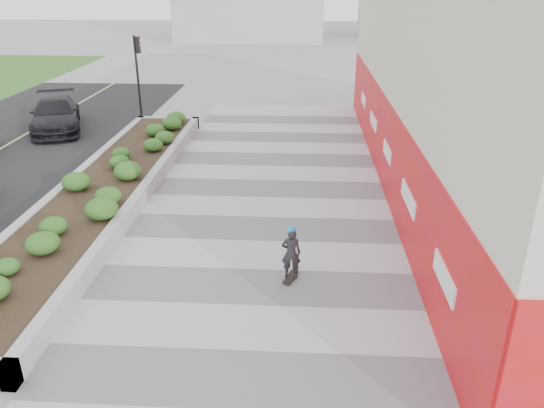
{
  "coord_description": "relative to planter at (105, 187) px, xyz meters",
  "views": [
    {
      "loc": [
        1.08,
        -9.16,
        7.0
      ],
      "look_at": [
        0.29,
        4.32,
        1.1
      ],
      "focal_mm": 35.0,
      "sensor_mm": 36.0,
      "label": 1
    }
  ],
  "objects": [
    {
      "name": "manhole_cover",
      "position": [
        6.0,
        -4.0,
        -0.42
      ],
      "size": [
        0.44,
        0.44,
        0.01
      ],
      "primitive_type": "cylinder",
      "color": "#595654",
      "rests_on": "ground"
    },
    {
      "name": "skateboarder",
      "position": [
        6.38,
        -4.8,
        0.33
      ],
      "size": [
        0.48,
        0.75,
        1.47
      ],
      "rotation": [
        0.0,
        0.0,
        -0.31
      ],
      "color": "beige",
      "rests_on": "ground"
    },
    {
      "name": "traffic_signal_near",
      "position": [
        -1.73,
        10.5,
        2.34
      ],
      "size": [
        0.33,
        0.28,
        4.2
      ],
      "color": "black",
      "rests_on": "ground"
    },
    {
      "name": "walkway",
      "position": [
        5.5,
        -4.0,
        -0.41
      ],
      "size": [
        8.0,
        36.0,
        0.01
      ],
      "primitive_type": "cube",
      "color": "#A8A8AD",
      "rests_on": "ground"
    },
    {
      "name": "car_dark",
      "position": [
        -5.31,
        8.26,
        0.35
      ],
      "size": [
        3.94,
        5.69,
        1.53
      ],
      "primitive_type": "imported",
      "rotation": [
        0.0,
        0.0,
        0.38
      ],
      "color": "black",
      "rests_on": "ground"
    },
    {
      "name": "ground",
      "position": [
        5.5,
        -7.0,
        -0.42
      ],
      "size": [
        160.0,
        160.0,
        0.0
      ],
      "primitive_type": "plane",
      "color": "gray",
      "rests_on": "ground"
    },
    {
      "name": "building",
      "position": [
        12.48,
        1.98,
        3.56
      ],
      "size": [
        6.04,
        24.08,
        8.0
      ],
      "color": "beige",
      "rests_on": "ground"
    },
    {
      "name": "planter",
      "position": [
        0.0,
        0.0,
        0.0
      ],
      "size": [
        3.0,
        18.0,
        0.9
      ],
      "color": "#9E9EA0",
      "rests_on": "ground"
    }
  ]
}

